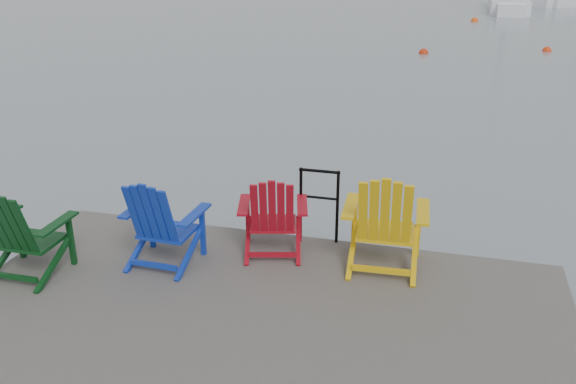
% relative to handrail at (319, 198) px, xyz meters
% --- Properties ---
extents(dock, '(6.00, 5.00, 1.40)m').
position_rel_handrail_xyz_m(dock, '(-0.25, -2.45, -0.69)').
color(dock, '#2F2D2A').
rests_on(dock, ground).
extents(handrail, '(0.48, 0.04, 0.90)m').
position_rel_handrail_xyz_m(handrail, '(0.00, 0.00, 0.00)').
color(handrail, black).
rests_on(handrail, dock).
extents(chair_green, '(0.83, 0.77, 1.04)m').
position_rel_handrail_xyz_m(chair_green, '(-2.82, -1.62, -0.02)').
color(chair_green, '#093412').
rests_on(chair_green, dock).
extents(chair_blue, '(0.84, 0.78, 1.03)m').
position_rel_handrail_xyz_m(chair_blue, '(-1.53, -1.02, -0.02)').
color(chair_blue, '#102EA5').
rests_on(chair_blue, dock).
extents(chair_red, '(0.90, 0.85, 0.98)m').
position_rel_handrail_xyz_m(chair_red, '(-0.43, -0.47, -0.05)').
color(chair_red, maroon).
rests_on(chair_red, dock).
extents(chair_yellow, '(0.94, 0.88, 1.14)m').
position_rel_handrail_xyz_m(chair_yellow, '(0.83, -0.50, 0.03)').
color(chair_yellow, '#E1AD0C').
rests_on(chair_yellow, dock).
extents(sailboat_near, '(2.32, 8.50, 11.69)m').
position_rel_handrail_xyz_m(sailboat_near, '(4.52, 36.67, -0.69)').
color(sailboat_near, white).
rests_on(sailboat_near, ground).
extents(buoy_a, '(0.35, 0.35, 0.35)m').
position_rel_handrail_xyz_m(buoy_a, '(4.93, 19.41, -1.04)').
color(buoy_a, red).
rests_on(buoy_a, ground).
extents(buoy_b, '(0.37, 0.37, 0.37)m').
position_rel_handrail_xyz_m(buoy_b, '(0.31, 17.63, -1.04)').
color(buoy_b, red).
rests_on(buoy_b, ground).
extents(buoy_d, '(0.40, 0.40, 0.40)m').
position_rel_handrail_xyz_m(buoy_d, '(2.39, 29.45, -1.04)').
color(buoy_d, '#F44E0E').
rests_on(buoy_d, ground).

